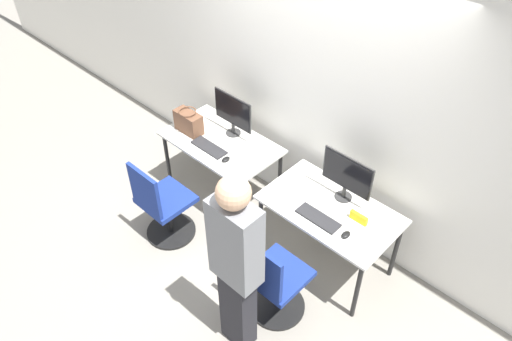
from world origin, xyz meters
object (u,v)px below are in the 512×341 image
mouse_left (226,159)px  person_right (236,262)px  monitor_right (347,176)px  mouse_right (346,235)px  handbag (189,122)px  office_chair_right (274,284)px  monitor_left (233,113)px  keyboard_left (209,147)px  office_chair_left (163,208)px  keyboard_right (318,218)px

mouse_left → person_right: (1.06, -0.92, 0.24)m
monitor_right → mouse_right: 0.50m
mouse_left → monitor_right: 1.17m
handbag → office_chair_right: bearing=-20.0°
monitor_left → keyboard_left: (0.00, -0.33, -0.24)m
mouse_left → monitor_right: (1.09, 0.36, 0.23)m
person_right → mouse_right: bearing=71.8°
keyboard_left → mouse_right: mouse_right is taller
monitor_left → office_chair_left: bearing=-88.3°
keyboard_left → office_chair_right: size_ratio=0.42×
keyboard_left → mouse_left: bearing=-4.0°
keyboard_left → person_right: size_ratio=0.22×
monitor_left → office_chair_right: monitor_left is taller
office_chair_left → handbag: handbag is taller
keyboard_left → keyboard_right: (1.34, -0.02, 0.00)m
keyboard_right → mouse_right: (0.28, 0.00, 0.01)m
keyboard_left → person_right: bearing=-35.4°
monitor_right → mouse_right: size_ratio=5.34×
keyboard_left → person_right: 1.63m
monitor_right → person_right: 1.27m
office_chair_left → office_chair_right: size_ratio=1.00×
monitor_right → monitor_left: bearing=-179.8°
office_chair_left → keyboard_right: (1.31, 0.63, 0.33)m
keyboard_right → monitor_left: bearing=165.4°
office_chair_left → office_chair_right: (1.33, 0.08, 0.00)m
keyboard_right → monitor_right: bearing=90.0°
monitor_left → keyboard_right: (1.34, -0.35, -0.24)m
keyboard_right → handbag: 1.70m
keyboard_left → mouse_right: bearing=-0.4°
mouse_left → handbag: size_ratio=0.30×
mouse_left → person_right: size_ratio=0.05×
mouse_right → office_chair_right: 0.70m
office_chair_left → monitor_right: monitor_right is taller
monitor_right → keyboard_right: 0.43m
office_chair_left → monitor_right: bearing=36.8°
monitor_right → office_chair_right: (0.01, -0.91, -0.57)m
monitor_left → office_chair_right: 1.73m
monitor_left → person_right: bearing=-43.9°
keyboard_left → person_right: (1.32, -0.93, 0.24)m
handbag → monitor_right: bearing=9.6°
person_right → handbag: bearing=149.3°
monitor_right → handbag: monitor_right is taller
mouse_left → person_right: 1.43m
monitor_left → mouse_left: bearing=-54.3°
keyboard_right → person_right: bearing=-91.6°
keyboard_left → office_chair_right: (1.36, -0.57, -0.33)m
handbag → mouse_left: bearing=-6.6°
monitor_right → mouse_right: bearing=-51.7°
office_chair_right → handbag: (-1.70, 0.62, 0.44)m
monitor_right → keyboard_left: bearing=-165.9°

